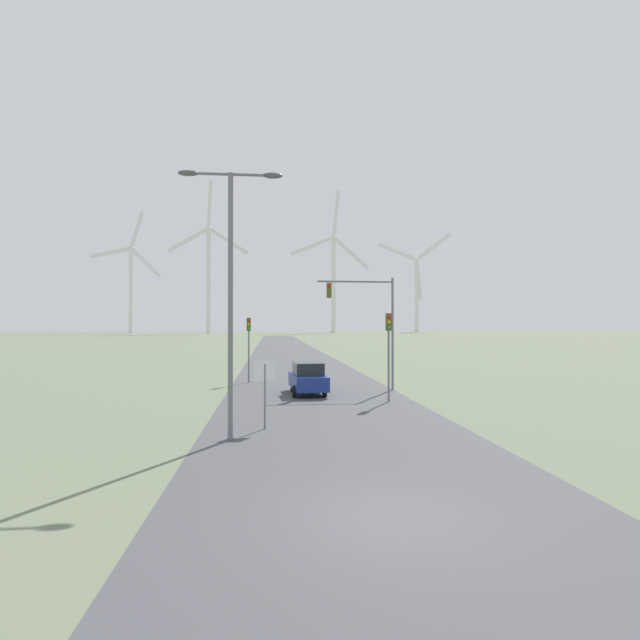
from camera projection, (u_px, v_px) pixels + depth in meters
name	position (u px, v px, depth m)	size (l,w,h in m)	color
ground_plane	(390.00, 518.00, 10.26)	(600.00, 600.00, 0.00)	#667056
road_surface	(292.00, 359.00, 58.02)	(10.00, 240.00, 0.01)	#47474C
streetlamp	(231.00, 269.00, 17.24)	(3.60, 0.32, 9.30)	slate
stop_sign_near	(265.00, 381.00, 18.99)	(0.81, 0.07, 2.65)	slate
traffic_light_post_near_left	(249.00, 335.00, 34.27)	(0.28, 0.34, 4.46)	slate
traffic_light_post_near_right	(389.00, 337.00, 25.77)	(0.28, 0.33, 4.57)	slate
traffic_light_mast_overhead	(368.00, 311.00, 30.29)	(4.67, 0.35, 6.85)	slate
car_approaching	(308.00, 378.00, 28.56)	(2.10, 4.22, 1.83)	navy
wind_turbine_far_left	(131.00, 280.00, 233.47)	(30.68, 6.20, 57.53)	white
wind_turbine_left	(209.00, 268.00, 220.79)	(36.76, 10.29, 68.25)	white
wind_turbine_center	(333.00, 273.00, 240.70)	(39.75, 12.84, 69.71)	white
wind_turbine_right	(417.00, 286.00, 262.06)	(35.41, 14.87, 51.65)	white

